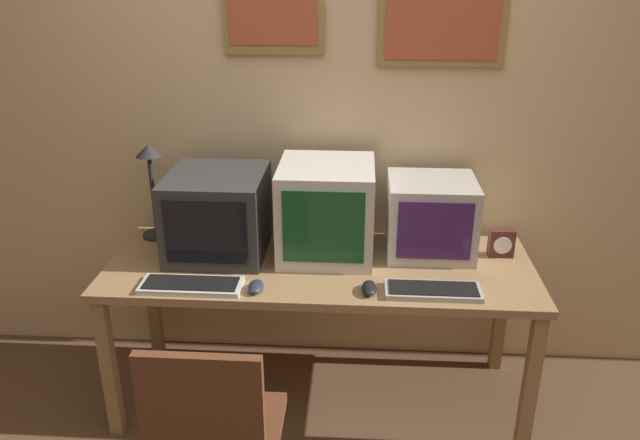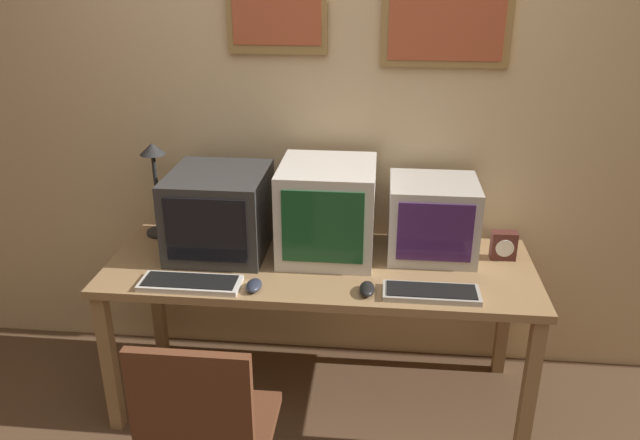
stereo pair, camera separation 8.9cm
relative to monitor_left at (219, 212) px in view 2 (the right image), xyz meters
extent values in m
cube|color=#D1B284|center=(0.47, 0.34, 0.39)|extent=(8.00, 0.05, 2.60)
cube|color=olive|center=(0.98, 0.30, 0.83)|extent=(0.56, 0.02, 0.43)
cube|color=#AD4C2D|center=(0.98, 0.29, 0.83)|extent=(0.50, 0.01, 0.37)
cube|color=#99754C|center=(0.47, -0.10, -0.20)|extent=(1.88, 0.70, 0.04)
cube|color=#99754C|center=(-0.42, -0.40, -0.57)|extent=(0.06, 0.06, 0.69)
cube|color=#99754C|center=(1.36, -0.40, -0.57)|extent=(0.06, 0.06, 0.69)
cube|color=#99754C|center=(-0.42, 0.20, -0.57)|extent=(0.06, 0.06, 0.69)
cube|color=#99754C|center=(1.36, 0.20, -0.57)|extent=(0.06, 0.06, 0.69)
cube|color=#333333|center=(0.00, 0.00, 0.00)|extent=(0.43, 0.46, 0.37)
cube|color=black|center=(0.00, -0.23, 0.01)|extent=(0.35, 0.01, 0.28)
cube|color=beige|center=(0.49, 0.02, 0.02)|extent=(0.42, 0.44, 0.42)
cube|color=#194C28|center=(0.49, -0.20, 0.03)|extent=(0.34, 0.01, 0.32)
cube|color=#B7B2A8|center=(0.96, 0.06, -0.01)|extent=(0.39, 0.35, 0.34)
cube|color=#3D1E56|center=(0.96, -0.12, -0.01)|extent=(0.32, 0.01, 0.26)
cube|color=beige|center=(-0.04, -0.36, -0.18)|extent=(0.42, 0.15, 0.02)
cube|color=black|center=(-0.04, -0.36, -0.16)|extent=(0.38, 0.13, 0.00)
cube|color=#A8A399|center=(0.94, -0.34, -0.18)|extent=(0.39, 0.15, 0.02)
cube|color=black|center=(0.94, -0.34, -0.16)|extent=(0.36, 0.12, 0.00)
ellipsoid|color=#282D3D|center=(0.23, -0.36, -0.17)|extent=(0.06, 0.11, 0.04)
ellipsoid|color=black|center=(0.69, -0.34, -0.17)|extent=(0.06, 0.12, 0.04)
cube|color=#4C231E|center=(1.28, 0.04, -0.12)|extent=(0.11, 0.06, 0.13)
cylinder|color=white|center=(1.28, 0.00, -0.12)|extent=(0.08, 0.00, 0.08)
cylinder|color=black|center=(-0.34, 0.14, -0.18)|extent=(0.14, 0.14, 0.02)
cylinder|color=black|center=(-0.34, 0.14, 0.03)|extent=(0.02, 0.02, 0.40)
cone|color=black|center=(-0.34, 0.14, 0.25)|extent=(0.12, 0.12, 0.05)
cube|color=brown|center=(0.17, -0.88, -0.47)|extent=(0.42, 0.42, 0.04)
cube|color=brown|center=(0.17, -1.07, -0.23)|extent=(0.39, 0.04, 0.44)
camera|label=1|loc=(0.63, -2.57, 1.06)|focal=35.00mm
camera|label=2|loc=(0.72, -2.56, 1.06)|focal=35.00mm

